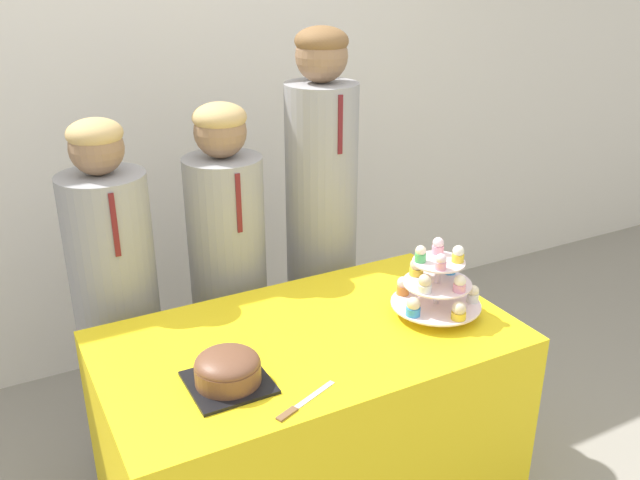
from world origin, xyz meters
TOP-DOWN VIEW (x-y plane):
  - wall_back at (0.00, 1.81)m, footprint 9.00×0.06m
  - table at (0.00, 0.38)m, footprint 1.31×0.75m
  - round_cake at (-0.32, 0.25)m, footprint 0.22×0.22m
  - cake_knife at (-0.20, 0.06)m, footprint 0.21×0.10m
  - cupcake_stand at (0.43, 0.30)m, footprint 0.30×0.30m
  - student_0 at (-0.47, 0.99)m, footprint 0.30×0.31m
  - student_1 at (-0.04, 0.99)m, footprint 0.30×0.30m
  - student_2 at (0.37, 0.99)m, footprint 0.29×0.29m

SIDE VIEW (x-z plane):
  - table at x=0.00m, z-range 0.00..0.77m
  - student_0 at x=-0.47m, z-range -0.04..1.36m
  - student_1 at x=-0.04m, z-range -0.03..1.37m
  - cake_knife at x=-0.20m, z-range 0.77..0.78m
  - student_2 at x=0.37m, z-range -0.03..1.62m
  - round_cake at x=-0.32m, z-range 0.77..0.87m
  - cupcake_stand at x=0.43m, z-range 0.76..1.01m
  - wall_back at x=0.00m, z-range 0.00..2.70m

